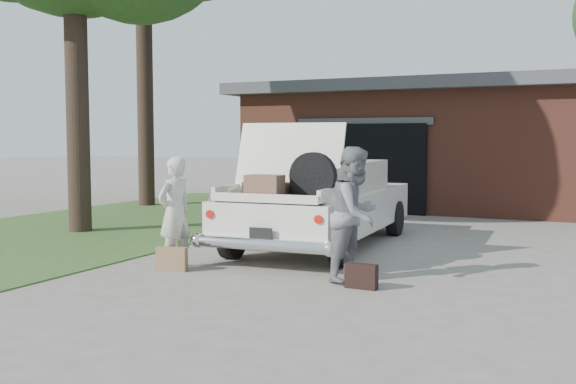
% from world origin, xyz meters
% --- Properties ---
extents(ground, '(90.00, 90.00, 0.00)m').
position_xyz_m(ground, '(0.00, 0.00, 0.00)').
color(ground, gray).
rests_on(ground, ground).
extents(grass_strip, '(6.00, 16.00, 0.02)m').
position_xyz_m(grass_strip, '(-5.50, 3.00, 0.01)').
color(grass_strip, '#2D4C1E').
rests_on(grass_strip, ground).
extents(house, '(12.80, 7.80, 3.30)m').
position_xyz_m(house, '(0.98, 11.47, 1.67)').
color(house, brown).
rests_on(house, ground).
extents(sedan, '(2.30, 5.23, 2.08)m').
position_xyz_m(sedan, '(-0.39, 2.72, 0.75)').
color(sedan, silver).
rests_on(sedan, ground).
extents(woman_left, '(0.49, 0.64, 1.59)m').
position_xyz_m(woman_left, '(-1.54, 0.06, 0.79)').
color(woman_left, beige).
rests_on(woman_left, ground).
extents(woman_right, '(0.81, 0.96, 1.74)m').
position_xyz_m(woman_right, '(1.10, 0.33, 0.87)').
color(woman_right, slate).
rests_on(woman_right, ground).
extents(suitcase_left, '(0.45, 0.24, 0.33)m').
position_xyz_m(suitcase_left, '(-1.43, -0.17, 0.17)').
color(suitcase_left, '#99774E').
rests_on(suitcase_left, ground).
extents(suitcase_right, '(0.41, 0.14, 0.31)m').
position_xyz_m(suitcase_right, '(1.33, -0.07, 0.15)').
color(suitcase_right, black).
rests_on(suitcase_right, ground).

